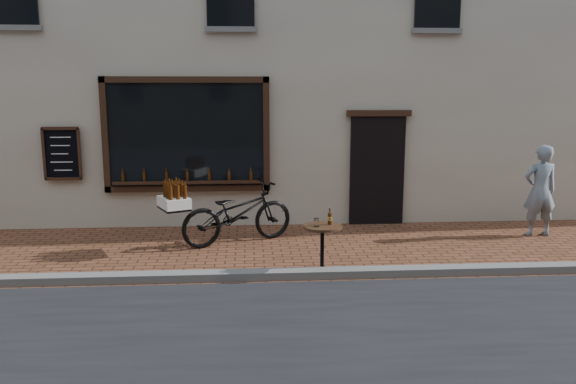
{
  "coord_description": "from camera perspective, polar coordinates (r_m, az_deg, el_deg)",
  "views": [
    {
      "loc": [
        -0.69,
        -7.65,
        2.73
      ],
      "look_at": [
        -0.07,
        1.2,
        1.1
      ],
      "focal_mm": 35.0,
      "sensor_mm": 36.0,
      "label": 1
    }
  ],
  "objects": [
    {
      "name": "kerb",
      "position": [
        8.32,
        0.98,
        -8.31
      ],
      "size": [
        90.0,
        0.25,
        0.12
      ],
      "primitive_type": "cube",
      "color": "slate",
      "rests_on": "ground"
    },
    {
      "name": "ground",
      "position": [
        8.15,
        1.1,
        -9.16
      ],
      "size": [
        90.0,
        90.0,
        0.0
      ],
      "primitive_type": "plane",
      "color": "brown",
      "rests_on": "ground"
    },
    {
      "name": "pedestrian",
      "position": [
        11.51,
        24.23,
        0.13
      ],
      "size": [
        0.63,
        0.42,
        1.72
      ],
      "primitive_type": "imported",
      "rotation": [
        0.0,
        0.0,
        3.13
      ],
      "color": "gray",
      "rests_on": "ground"
    },
    {
      "name": "cargo_bicycle",
      "position": [
        10.04,
        -5.36,
        -2.09
      ],
      "size": [
        2.48,
        1.63,
        1.18
      ],
      "rotation": [
        0.0,
        0.0,
        2.01
      ],
      "color": "black",
      "rests_on": "ground"
    },
    {
      "name": "bistro_table",
      "position": [
        8.36,
        3.52,
        -4.83
      ],
      "size": [
        0.58,
        0.58,
        1.0
      ],
      "color": "black",
      "rests_on": "ground"
    }
  ]
}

